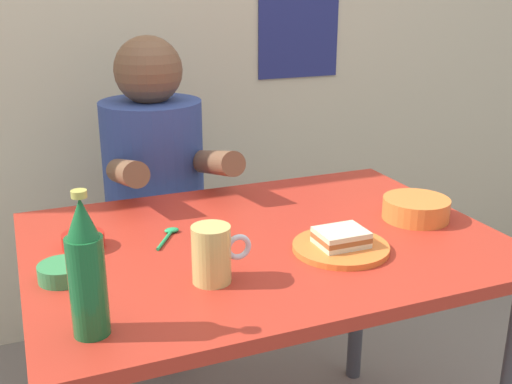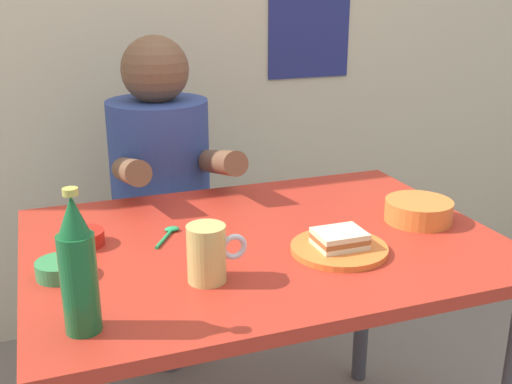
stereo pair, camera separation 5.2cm
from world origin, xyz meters
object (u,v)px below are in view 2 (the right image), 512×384
at_px(person_seated, 161,164).
at_px(sandwich, 340,238).
at_px(plate_orange, 339,249).
at_px(beer_mug, 208,253).
at_px(dining_table, 263,273).
at_px(stool, 166,280).
at_px(beer_bottle, 78,268).
at_px(dip_bowl_green, 60,268).

bearing_deg(person_seated, sandwich, -71.35).
height_order(plate_orange, sandwich, sandwich).
relative_size(person_seated, beer_mug, 5.71).
distance_m(dining_table, person_seated, 0.64).
xyz_separation_m(stool, beer_bottle, (-0.32, -0.90, 0.51)).
height_order(dining_table, person_seated, person_seated).
relative_size(stool, sandwich, 4.09).
height_order(dining_table, stool, dining_table).
relative_size(plate_orange, sandwich, 2.00).
height_order(stool, person_seated, person_seated).
distance_m(stool, beer_bottle, 1.09).
relative_size(beer_bottle, dip_bowl_green, 2.62).
height_order(dining_table, plate_orange, plate_orange).
xyz_separation_m(plate_orange, beer_mug, (-0.32, -0.03, 0.05)).
height_order(sandwich, dip_bowl_green, sandwich).
distance_m(dining_table, stool, 0.71).
height_order(plate_orange, dip_bowl_green, dip_bowl_green).
xyz_separation_m(sandwich, beer_mug, (-0.32, -0.03, 0.03)).
xyz_separation_m(beer_mug, dip_bowl_green, (-0.28, 0.12, -0.04)).
bearing_deg(dining_table, dip_bowl_green, -174.43).
height_order(dining_table, sandwich, sandwich).
xyz_separation_m(stool, person_seated, (0.00, -0.01, 0.42)).
bearing_deg(dip_bowl_green, plate_orange, -8.19).
height_order(person_seated, beer_bottle, person_seated).
xyz_separation_m(person_seated, beer_bottle, (-0.32, -0.89, 0.09)).
xyz_separation_m(stool, sandwich, (0.25, -0.76, 0.42)).
xyz_separation_m(person_seated, sandwich, (0.25, -0.75, 0.01)).
height_order(plate_orange, beer_bottle, beer_bottle).
bearing_deg(stool, dip_bowl_green, -117.12).
bearing_deg(beer_bottle, dining_table, 32.05).
relative_size(stool, beer_bottle, 1.72).
xyz_separation_m(person_seated, beer_mug, (-0.06, -0.79, 0.03)).
distance_m(person_seated, plate_orange, 0.79).
relative_size(dining_table, person_seated, 1.53).
relative_size(beer_mug, beer_bottle, 0.48).
bearing_deg(beer_bottle, sandwich, 14.04).
distance_m(person_seated, sandwich, 0.79).
xyz_separation_m(plate_orange, beer_bottle, (-0.57, -0.14, 0.11)).
xyz_separation_m(dining_table, beer_mug, (-0.18, -0.17, 0.15)).
bearing_deg(sandwich, dip_bowl_green, 171.81).
relative_size(person_seated, beer_bottle, 2.75).
bearing_deg(person_seated, dining_table, -79.10).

